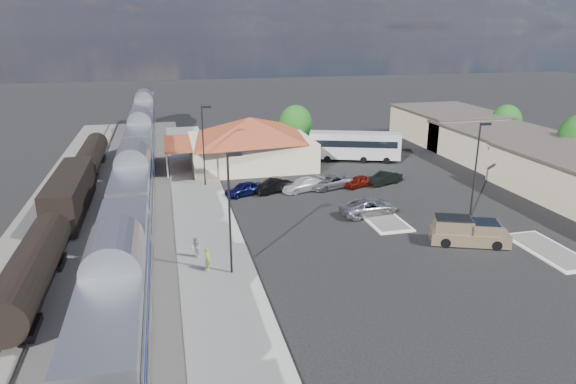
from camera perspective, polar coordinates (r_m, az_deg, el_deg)
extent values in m
plane|color=black|center=(45.34, 6.64, -4.24)|extent=(280.00, 280.00, 0.00)
cube|color=#4C4944|center=(50.62, -19.73, -2.75)|extent=(16.00, 100.00, 0.12)
cube|color=gray|center=(48.45, -9.33, -2.78)|extent=(5.50, 92.00, 0.18)
cube|color=silver|center=(29.66, -18.28, -11.13)|extent=(3.00, 20.00, 5.00)
cube|color=black|center=(31.05, -17.78, -15.59)|extent=(2.20, 16.00, 0.60)
cube|color=silver|center=(49.12, -16.65, 0.63)|extent=(3.00, 20.00, 5.00)
cube|color=black|center=(49.97, -16.38, -2.38)|extent=(2.20, 16.00, 0.60)
cube|color=silver|center=(69.48, -15.97, 5.62)|extent=(3.00, 20.00, 5.00)
cube|color=black|center=(70.09, -15.78, 3.42)|extent=(2.20, 16.00, 0.60)
cube|color=silver|center=(90.14, -15.59, 8.34)|extent=(3.00, 20.00, 5.00)
cube|color=black|center=(90.60, -15.44, 6.62)|extent=(2.20, 16.00, 0.60)
cylinder|color=black|center=(37.42, -26.65, -7.59)|extent=(2.80, 14.00, 2.80)
cube|color=black|center=(38.17, -26.27, -10.04)|extent=(2.20, 12.00, 0.60)
cube|color=black|center=(52.09, -23.06, -0.08)|extent=(2.80, 14.00, 3.60)
cube|color=black|center=(52.66, -22.81, -2.05)|extent=(2.20, 12.00, 0.60)
cylinder|color=black|center=(67.40, -21.07, 3.92)|extent=(2.80, 14.00, 2.80)
cube|color=black|center=(67.82, -20.90, 2.44)|extent=(2.20, 12.00, 0.60)
cube|color=#C1B28D|center=(65.93, -4.19, 4.52)|extent=(15.00, 12.00, 3.60)
pyramid|color=maroon|center=(65.29, -4.25, 7.16)|extent=(15.30, 12.24, 2.60)
cube|color=maroon|center=(64.79, -12.21, 5.28)|extent=(3.20, 9.60, 0.25)
cube|color=#C6B28C|center=(73.15, 22.76, 4.66)|extent=(12.00, 18.00, 4.00)
cube|color=#3F3833|center=(72.74, 22.96, 6.30)|extent=(12.40, 18.40, 0.30)
cube|color=#C6B28C|center=(84.52, 17.27, 7.04)|extent=(12.00, 16.00, 4.50)
cube|color=#3F3833|center=(84.13, 17.42, 8.64)|extent=(12.40, 16.40, 0.30)
cube|color=silver|center=(48.48, 10.28, -2.84)|extent=(3.30, 7.50, 0.15)
cube|color=#4C4944|center=(48.45, 10.29, -2.74)|extent=(2.70, 6.90, 0.10)
cube|color=silver|center=(45.85, 27.02, -5.83)|extent=(3.30, 7.50, 0.15)
cube|color=#4C4944|center=(45.82, 27.03, -5.73)|extent=(2.70, 6.90, 0.10)
cylinder|color=black|center=(35.79, -6.50, -2.66)|extent=(0.16, 0.16, 9.00)
cube|color=black|center=(34.57, -5.93, 4.18)|extent=(1.00, 0.25, 0.22)
cylinder|color=black|center=(56.84, -9.38, 4.95)|extent=(0.16, 0.16, 9.00)
cube|color=black|center=(56.08, -9.09, 9.32)|extent=(1.00, 0.25, 0.22)
cylinder|color=black|center=(49.25, 20.07, 2.09)|extent=(0.16, 0.16, 9.00)
cube|color=black|center=(48.61, 21.11, 7.06)|extent=(1.00, 0.25, 0.22)
cylinder|color=#382314|center=(72.57, 29.29, 3.19)|extent=(0.30, 0.30, 2.86)
cylinder|color=#382314|center=(83.09, 22.88, 5.57)|extent=(0.30, 0.30, 2.55)
ellipsoid|color=#123F12|center=(82.66, 23.08, 7.26)|extent=(4.41, 4.41, 4.87)
cylinder|color=#382314|center=(73.27, 0.85, 5.57)|extent=(0.30, 0.30, 2.73)
ellipsoid|color=#123F12|center=(72.75, 0.86, 7.62)|extent=(4.71, 4.71, 5.21)
cube|color=tan|center=(44.64, 19.45, -4.71)|extent=(6.60, 4.36, 1.01)
cube|color=tan|center=(44.35, 19.55, -3.76)|extent=(2.97, 2.85, 1.07)
cube|color=tan|center=(44.32, 19.57, -3.63)|extent=(3.55, 3.08, 1.24)
cylinder|color=black|center=(44.27, 22.19, -5.52)|extent=(0.87, 0.59, 0.81)
cylinder|color=black|center=(46.09, 21.60, -4.53)|extent=(0.87, 0.59, 0.81)
cylinder|color=black|center=(43.42, 17.10, -5.41)|extent=(0.87, 0.59, 0.81)
cylinder|color=black|center=(45.27, 16.72, -4.40)|extent=(0.87, 0.59, 0.81)
imported|color=#A6A9AE|center=(48.98, 8.96, -1.68)|extent=(5.86, 3.30, 1.55)
cube|color=silver|center=(68.40, 7.42, 5.18)|extent=(12.01, 6.38, 3.35)
cube|color=black|center=(68.32, 7.44, 5.51)|extent=(11.14, 6.10, 0.89)
cylinder|color=black|center=(67.91, 10.89, 3.46)|extent=(0.94, 0.58, 0.89)
cylinder|color=black|center=(70.14, 10.74, 3.92)|extent=(0.94, 0.58, 0.89)
cylinder|color=black|center=(67.66, 4.37, 3.67)|extent=(0.94, 0.58, 0.89)
cylinder|color=black|center=(69.90, 4.43, 4.14)|extent=(0.94, 0.58, 0.89)
imported|color=#BAD041|center=(37.64, -8.89, -7.37)|extent=(0.56, 0.72, 1.77)
imported|color=white|center=(39.79, -10.25, -6.06)|extent=(0.89, 1.00, 1.70)
imported|color=#0C0F3D|center=(54.22, -4.87, 0.37)|extent=(4.61, 3.12, 1.46)
imported|color=black|center=(55.04, -1.63, 0.73)|extent=(4.88, 3.06, 1.52)
imported|color=white|center=(55.50, 1.67, 0.81)|extent=(5.20, 3.32, 1.40)
imported|color=gray|center=(56.66, 4.71, 1.14)|extent=(5.68, 3.84, 1.45)
imported|color=maroon|center=(57.47, 7.84, 1.18)|extent=(4.04, 2.85, 1.28)
imported|color=black|center=(58.93, 10.64, 1.54)|extent=(4.63, 2.96, 1.44)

